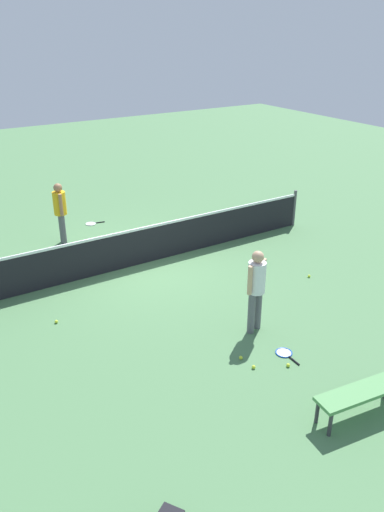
% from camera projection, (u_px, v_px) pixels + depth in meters
% --- Properties ---
extents(ground_plane, '(40.00, 40.00, 0.00)m').
position_uv_depth(ground_plane, '(144.00, 263.00, 12.78)').
color(ground_plane, '#4C7A4C').
extents(court_net, '(10.09, 0.09, 1.07)m').
position_uv_depth(court_net, '(143.00, 245.00, 12.57)').
color(court_net, '#4C4C51').
rests_on(court_net, ground_plane).
extents(player_near_side, '(0.52, 0.42, 1.70)m').
position_uv_depth(player_near_side, '(256.00, 284.00, 9.59)').
color(player_near_side, '#595960').
rests_on(player_near_side, ground_plane).
extents(player_far_side, '(0.39, 0.53, 1.70)m').
position_uv_depth(player_far_side, '(60.00, 209.00, 13.49)').
color(player_far_side, '#595960').
rests_on(player_far_side, ground_plane).
extents(tennis_racket_near_player, '(0.33, 0.59, 0.03)m').
position_uv_depth(tennis_racket_near_player, '(285.00, 353.00, 9.27)').
color(tennis_racket_near_player, blue).
rests_on(tennis_racket_near_player, ground_plane).
extents(tennis_racket_far_player, '(0.60, 0.36, 0.03)m').
position_uv_depth(tennis_racket_far_player, '(92.00, 224.00, 15.25)').
color(tennis_racket_far_player, white).
rests_on(tennis_racket_far_player, ground_plane).
extents(tennis_ball_near_player, '(0.07, 0.07, 0.07)m').
position_uv_depth(tennis_ball_near_player, '(309.00, 276.00, 12.05)').
color(tennis_ball_near_player, '#C6E033').
rests_on(tennis_ball_near_player, ground_plane).
extents(tennis_ball_by_net, '(0.07, 0.07, 0.07)m').
position_uv_depth(tennis_ball_by_net, '(254.00, 367.00, 8.87)').
color(tennis_ball_by_net, '#C6E033').
rests_on(tennis_ball_by_net, ground_plane).
extents(tennis_ball_midcourt, '(0.07, 0.07, 0.07)m').
position_uv_depth(tennis_ball_midcourt, '(56.00, 322.00, 10.22)').
color(tennis_ball_midcourt, '#C6E033').
rests_on(tennis_ball_midcourt, ground_plane).
extents(tennis_ball_baseline, '(0.07, 0.07, 0.07)m').
position_uv_depth(tennis_ball_baseline, '(288.00, 365.00, 8.92)').
color(tennis_ball_baseline, '#C6E033').
rests_on(tennis_ball_baseline, ground_plane).
extents(tennis_ball_stray_left, '(0.07, 0.07, 0.07)m').
position_uv_depth(tennis_ball_stray_left, '(241.00, 358.00, 9.12)').
color(tennis_ball_stray_left, '#C6E033').
rests_on(tennis_ball_stray_left, ground_plane).
extents(courtside_bench, '(1.54, 0.58, 0.48)m').
position_uv_depth(courtside_bench, '(361.00, 394.00, 7.66)').
color(courtside_bench, '#4C8C4C').
rests_on(courtside_bench, ground_plane).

